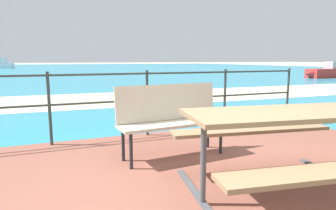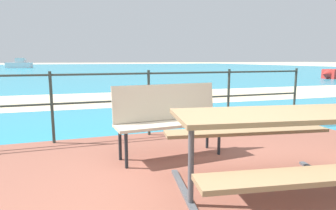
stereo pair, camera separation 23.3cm
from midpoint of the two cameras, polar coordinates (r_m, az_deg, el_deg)
The scene contains 8 objects.
ground_plane at distance 2.69m, azimuth 10.52°, elevation -19.91°, with size 240.00×240.00×0.00m, color beige.
patio_paving at distance 2.68m, azimuth 10.54°, elevation -19.35°, with size 6.40×5.20×0.06m, color brown.
sea_water at distance 42.02m, azimuth -20.15°, elevation 6.72°, with size 90.00×90.00×0.01m, color teal.
beach_strip at distance 9.66m, azimuth -13.91°, elevation 1.08°, with size 54.00×3.68×0.01m, color beige.
picnic_table at distance 2.73m, azimuth 20.21°, elevation -5.02°, with size 2.00×1.74×0.79m.
park_bench at distance 3.68m, azimuth -1.26°, elevation -1.86°, with size 1.43×0.53×0.92m.
railing_fence at distance 4.67m, azimuth -5.60°, elevation 2.12°, with size 5.94×0.04×1.07m.
boat_mid at distance 23.75m, azimuth 28.97°, elevation 5.72°, with size 4.51×1.33×1.15m.
Camera 1 is at (-1.40, -1.94, 1.30)m, focal length 30.68 mm.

